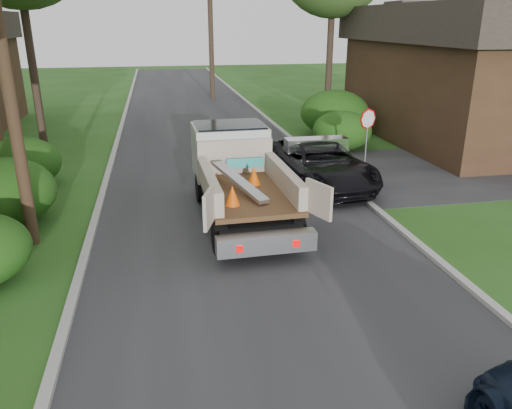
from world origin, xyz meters
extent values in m
plane|color=#244A15|center=(0.00, 0.00, 0.00)|extent=(120.00, 120.00, 0.00)
cube|color=#28282B|center=(0.00, 10.00, 0.00)|extent=(8.00, 90.00, 0.02)
cube|color=#9E9E99|center=(-4.10, 10.00, 0.06)|extent=(0.20, 90.00, 0.12)
cube|color=#9E9E99|center=(4.10, 10.00, 0.06)|extent=(0.20, 90.00, 0.12)
cylinder|color=slate|center=(5.20, 9.00, 1.00)|extent=(0.06, 0.06, 2.00)
cylinder|color=#B20A0A|center=(5.20, 9.00, 2.10)|extent=(0.71, 0.32, 0.76)
cylinder|color=#382619|center=(-5.50, 5.00, 5.00)|extent=(0.30, 0.30, 10.00)
cube|color=#3D2719|center=(13.00, 14.00, 2.25)|extent=(9.00, 12.00, 4.50)
cube|color=#332B26|center=(13.00, 14.00, 5.30)|extent=(9.72, 12.96, 1.60)
cube|color=#332B26|center=(13.00, 14.00, 6.10)|extent=(9.72, 1.80, 0.20)
ellipsoid|color=#1A4910|center=(-6.50, 6.50, 0.94)|extent=(2.86, 2.86, 1.87)
ellipsoid|color=#1A4910|center=(-6.80, 10.00, 0.85)|extent=(2.60, 2.60, 1.70)
ellipsoid|color=#1A4910|center=(5.80, 13.00, 0.85)|extent=(2.60, 2.60, 1.70)
ellipsoid|color=#1A4910|center=(6.50, 16.00, 1.10)|extent=(3.38, 3.38, 2.21)
cylinder|color=#2D2119|center=(-7.50, 17.00, 4.50)|extent=(0.36, 0.36, 9.00)
cylinder|color=#2D2119|center=(7.50, 20.00, 4.25)|extent=(0.36, 0.36, 8.50)
cylinder|color=#2D2119|center=(2.00, 30.00, 5.50)|extent=(0.36, 0.36, 11.00)
cylinder|color=black|center=(-0.95, 7.33, 0.46)|extent=(0.32, 0.92, 0.92)
cylinder|color=black|center=(0.98, 7.37, 0.46)|extent=(0.32, 0.92, 0.92)
cylinder|color=black|center=(-0.88, 3.46, 0.46)|extent=(0.32, 0.92, 0.92)
cylinder|color=black|center=(1.06, 3.50, 0.46)|extent=(0.32, 0.92, 0.92)
cube|color=black|center=(0.05, 5.52, 0.63)|extent=(2.15, 5.95, 0.24)
cube|color=silver|center=(0.01, 7.66, 1.53)|extent=(2.28, 1.88, 1.58)
cube|color=black|center=(0.01, 7.66, 2.09)|extent=(2.12, 1.72, 0.56)
cube|color=#472D19|center=(0.06, 4.80, 1.02)|extent=(2.31, 3.71, 0.12)
cube|color=beige|center=(0.03, 6.64, 1.58)|extent=(2.24, 0.14, 1.02)
cube|color=beige|center=(-0.95, 4.79, 1.38)|extent=(0.32, 3.47, 0.61)
cube|color=beige|center=(1.08, 4.82, 1.38)|extent=(0.32, 3.47, 0.61)
cube|color=silver|center=(0.11, 2.61, 0.56)|extent=(2.35, 0.40, 0.46)
cube|color=#B20505|center=(-0.55, 2.42, 0.56)|extent=(0.16, 0.04, 0.16)
cube|color=#B20505|center=(0.77, 2.44, 0.56)|extent=(0.16, 0.04, 0.16)
cube|color=beige|center=(-1.17, 2.74, 1.48)|extent=(0.37, 0.89, 0.82)
cube|color=beige|center=(1.38, 2.79, 1.48)|extent=(0.41, 0.89, 0.82)
cube|color=silver|center=(-0.14, 4.90, 1.37)|extent=(1.15, 2.59, 0.47)
cone|color=#F2590A|center=(-0.48, 3.88, 1.34)|extent=(0.37, 0.37, 0.51)
cone|color=#F2590A|center=(0.36, 5.42, 1.34)|extent=(0.37, 0.37, 0.51)
cube|color=#148C84|center=(0.29, 6.39, 1.44)|extent=(1.12, 0.12, 0.29)
imported|color=black|center=(3.20, 8.29, 0.77)|extent=(3.17, 5.78, 1.53)
camera|label=1|loc=(-2.17, -7.61, 5.35)|focal=35.00mm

